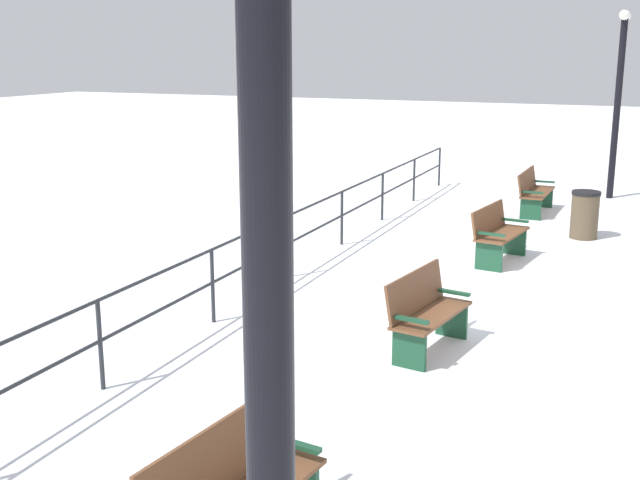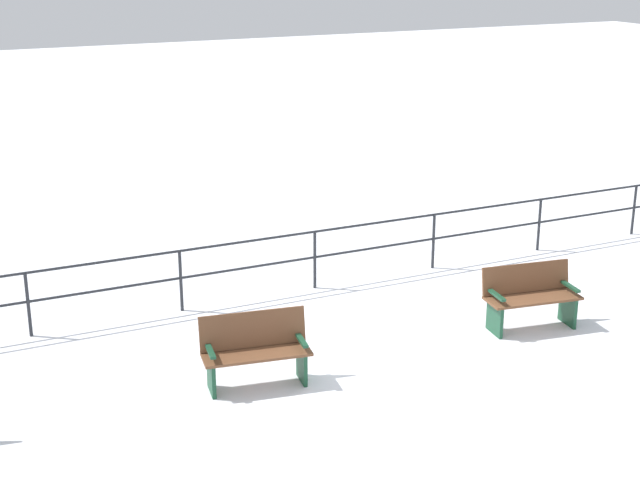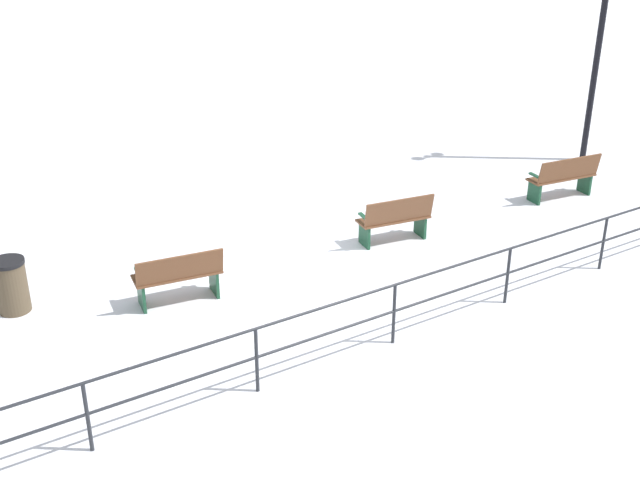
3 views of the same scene
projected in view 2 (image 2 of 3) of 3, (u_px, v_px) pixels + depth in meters
ground_plane at (403, 355)px, 12.71m from camera, size 80.00×80.00×0.00m
bench_second at (255, 350)px, 11.76m from camera, size 0.72×1.43×0.93m
bench_third at (530, 296)px, 13.50m from camera, size 0.74×1.45×0.92m
waterfront_railing at (315, 249)px, 14.95m from camera, size 0.05×18.02×0.98m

